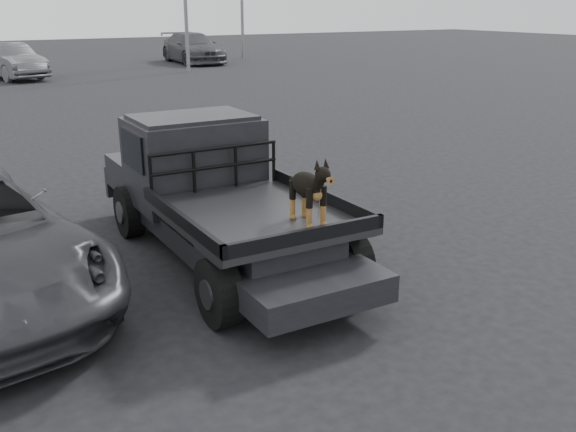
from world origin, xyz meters
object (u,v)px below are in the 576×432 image
flatbed_ute (223,226)px  distant_car_b (193,48)px  distant_car_a (10,61)px  dog (308,190)px

flatbed_ute → distant_car_b: 30.18m
flatbed_ute → distant_car_a: size_ratio=1.14×
dog → distant_car_b: bearing=70.4°
flatbed_ute → dog: (0.35, -1.56, 0.83)m
distant_car_a → distant_car_b: (10.27, 3.57, 0.05)m
distant_car_a → dog: bearing=-105.6°
dog → distant_car_a: size_ratio=0.16×
distant_car_a → distant_car_b: size_ratio=0.83×
flatbed_ute → dog: dog is taller
distant_car_b → flatbed_ute: bearing=-108.9°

